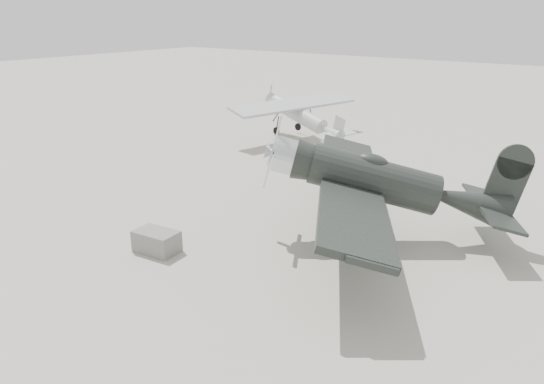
{
  "coord_description": "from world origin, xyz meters",
  "views": [
    {
      "loc": [
        13.33,
        -13.76,
        8.44
      ],
      "look_at": [
        1.38,
        2.42,
        1.5
      ],
      "focal_mm": 35.0,
      "sensor_mm": 36.0,
      "label": 1
    }
  ],
  "objects": [
    {
      "name": "highwing_monoplane",
      "position": [
        -6.39,
        16.21,
        1.83
      ],
      "size": [
        7.42,
        10.36,
        2.93
      ],
      "rotation": [
        0.0,
        0.23,
        -0.23
      ],
      "color": "#ABAEB1",
      "rests_on": "ground"
    },
    {
      "name": "lowwing_monoplane",
      "position": [
        5.5,
        3.98,
        2.27
      ],
      "size": [
        10.54,
        12.58,
        4.3
      ],
      "rotation": [
        0.0,
        0.24,
        0.52
      ],
      "color": "black",
      "rests_on": "ground"
    },
    {
      "name": "ground",
      "position": [
        0.0,
        0.0,
        0.0
      ],
      "size": [
        160.0,
        160.0,
        0.0
      ],
      "primitive_type": "plane",
      "color": "gray",
      "rests_on": "ground"
    },
    {
      "name": "equipment_block",
      "position": [
        -0.61,
        -2.0,
        0.4
      ],
      "size": [
        1.69,
        1.16,
        0.8
      ],
      "primitive_type": "cube",
      "rotation": [
        0.0,
        0.0,
        0.1
      ],
      "color": "slate",
      "rests_on": "ground"
    }
  ]
}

